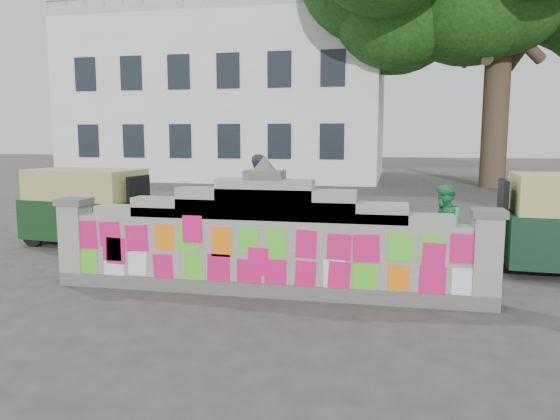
{
  "coord_description": "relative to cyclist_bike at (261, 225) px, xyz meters",
  "views": [
    {
      "loc": [
        1.81,
        -7.48,
        2.3
      ],
      "look_at": [
        0.01,
        1.0,
        1.1
      ],
      "focal_mm": 35.0,
      "sensor_mm": 36.0,
      "label": 1
    }
  ],
  "objects": [
    {
      "name": "cyclist_rider",
      "position": [
        -0.0,
        0.0,
        0.34
      ],
      "size": [
        0.61,
        0.71,
        1.66
      ],
      "primitive_type": "imported",
      "rotation": [
        0.0,
        0.0,
        1.16
      ],
      "color": "black",
      "rests_on": "ground"
    },
    {
      "name": "building",
      "position": [
        -6.19,
        18.96,
        3.52
      ],
      "size": [
        16.0,
        10.0,
        8.9
      ],
      "color": "silver",
      "rests_on": "ground"
    },
    {
      "name": "rickshaw_left",
      "position": [
        -3.63,
        -0.27,
        0.33
      ],
      "size": [
        2.93,
        1.63,
        1.59
      ],
      "rotation": [
        0.0,
        0.0,
        -0.13
      ],
      "color": "black",
      "rests_on": "ground"
    },
    {
      "name": "pedestrian",
      "position": [
        3.45,
        -0.93,
        0.25
      ],
      "size": [
        0.65,
        0.79,
        1.47
      ],
      "primitive_type": "imported",
      "rotation": [
        0.0,
        0.0,
        -1.43
      ],
      "color": "#2B9F5B",
      "rests_on": "ground"
    },
    {
      "name": "parapet_wall",
      "position": [
        0.81,
        -3.03,
        0.26
      ],
      "size": [
        6.48,
        0.44,
        2.01
      ],
      "color": "#4C4C49",
      "rests_on": "ground"
    },
    {
      "name": "cyclist_bike",
      "position": [
        0.0,
        0.0,
        0.0
      ],
      "size": [
        1.97,
        1.35,
        0.98
      ],
      "primitive_type": "imported",
      "rotation": [
        0.0,
        0.0,
        1.16
      ],
      "color": "black",
      "rests_on": "ground"
    },
    {
      "name": "ground",
      "position": [
        0.81,
        -3.03,
        -0.49
      ],
      "size": [
        100.0,
        100.0,
        0.0
      ],
      "primitive_type": "plane",
      "color": "#383533",
      "rests_on": "ground"
    }
  ]
}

